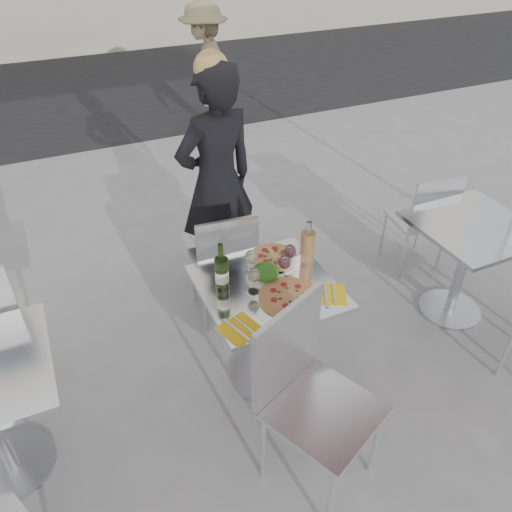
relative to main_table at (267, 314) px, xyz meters
name	(u,v)px	position (x,y,z in m)	size (l,w,h in m)	color
ground	(266,376)	(0.00, 0.00, -0.54)	(80.00, 80.00, 0.00)	slate
street_asphalt	(92,87)	(0.00, 6.50, -0.54)	(24.00, 5.00, 0.00)	black
main_table	(267,314)	(0.00, 0.00, 0.00)	(0.72, 0.72, 0.75)	#B7BABF
side_table_right	(467,251)	(1.50, 0.00, 0.00)	(0.72, 0.72, 0.75)	#B7BABF
chair_far	(224,259)	(-0.02, 0.62, -0.01)	(0.44, 0.45, 0.89)	silver
chair_near	(307,386)	(-0.08, -0.61, 0.07)	(0.63, 0.63, 1.04)	silver
side_chair_rfar	(425,215)	(1.59, 0.52, -0.03)	(0.45, 0.46, 0.86)	silver
woman_diner	(217,183)	(0.11, 1.07, 0.31)	(0.62, 0.41, 1.69)	black
pedestrian_b	(206,70)	(1.09, 4.02, 0.23)	(0.99, 0.57, 1.53)	#8D7D5A
pizza_near	(289,296)	(0.06, -0.14, 0.22)	(0.32, 0.32, 0.02)	tan
pizza_far	(273,258)	(0.13, 0.20, 0.23)	(0.31, 0.31, 0.03)	white
salad_plate	(266,273)	(0.02, 0.06, 0.25)	(0.22, 0.22, 0.09)	white
wine_bottle	(222,272)	(-0.23, 0.07, 0.32)	(0.07, 0.08, 0.29)	#324C1C
carafe	(307,248)	(0.29, 0.08, 0.33)	(0.08, 0.08, 0.29)	tan
sugar_shaker	(295,259)	(0.22, 0.09, 0.26)	(0.06, 0.06, 0.11)	white
wineglass_white_a	(254,276)	(-0.09, -0.02, 0.32)	(0.07, 0.07, 0.16)	white
wineglass_white_b	(251,258)	(-0.04, 0.13, 0.32)	(0.07, 0.07, 0.16)	white
wineglass_red_a	(285,263)	(0.11, 0.01, 0.32)	(0.07, 0.07, 0.16)	white
wineglass_red_b	(290,252)	(0.18, 0.09, 0.32)	(0.07, 0.07, 0.16)	white
napkin_left	(240,329)	(-0.27, -0.25, 0.21)	(0.23, 0.23, 0.01)	yellow
napkin_right	(329,294)	(0.27, -0.21, 0.21)	(0.24, 0.24, 0.01)	yellow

